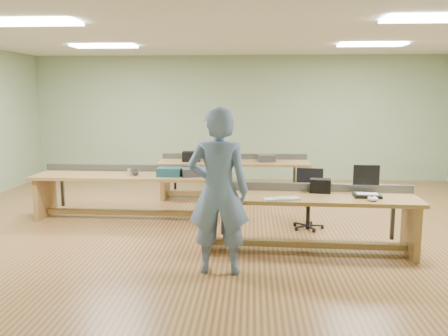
{
  "coord_description": "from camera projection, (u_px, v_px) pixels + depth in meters",
  "views": [
    {
      "loc": [
        0.32,
        -7.57,
        2.06
      ],
      "look_at": [
        -0.1,
        -0.6,
        0.98
      ],
      "focal_mm": 38.0,
      "sensor_mm": 36.0,
      "label": 1
    }
  ],
  "objects": [
    {
      "name": "wall_front",
      "position": [
        211.0,
        169.0,
        3.63
      ],
      "size": [
        10.0,
        0.04,
        3.0
      ],
      "primitive_type": "cube",
      "color": "#8FA67E",
      "rests_on": "floor"
    },
    {
      "name": "parts_bin_teal",
      "position": [
        169.0,
        172.0,
        7.74
      ],
      "size": [
        0.39,
        0.29,
        0.13
      ],
      "primitive_type": "cube",
      "rotation": [
        0.0,
        0.0,
        -0.01
      ],
      "color": "#153C47",
      "rests_on": "workbench_mid"
    },
    {
      "name": "storage_box_back",
      "position": [
        191.0,
        156.0,
        9.4
      ],
      "size": [
        0.35,
        0.26,
        0.2
      ],
      "primitive_type": "cube",
      "rotation": [
        0.0,
        0.0,
        0.03
      ],
      "color": "black",
      "rests_on": "workbench_back"
    },
    {
      "name": "laptop_screen",
      "position": [
        366.0,
        175.0,
        6.23
      ],
      "size": [
        0.34,
        0.04,
        0.27
      ],
      "primitive_type": "cube",
      "rotation": [
        0.0,
        0.0,
        -0.06
      ],
      "color": "black",
      "rests_on": "laptop_base"
    },
    {
      "name": "laptop_base",
      "position": [
        367.0,
        195.0,
        6.14
      ],
      "size": [
        0.35,
        0.3,
        0.04
      ],
      "primitive_type": "cube",
      "rotation": [
        0.0,
        0.0,
        -0.06
      ],
      "color": "black",
      "rests_on": "workbench_front"
    },
    {
      "name": "task_chair",
      "position": [
        308.0,
        207.0,
        7.37
      ],
      "size": [
        0.58,
        0.58,
        0.92
      ],
      "rotation": [
        0.0,
        0.0,
        -0.18
      ],
      "color": "black",
      "rests_on": "floor"
    },
    {
      "name": "parts_bin_grey",
      "position": [
        196.0,
        172.0,
        7.74
      ],
      "size": [
        0.55,
        0.44,
        0.13
      ],
      "primitive_type": "cube",
      "rotation": [
        0.0,
        0.0,
        0.34
      ],
      "color": "#323234",
      "rests_on": "workbench_mid"
    },
    {
      "name": "mug",
      "position": [
        135.0,
        173.0,
        7.78
      ],
      "size": [
        0.13,
        0.13,
        0.09
      ],
      "primitive_type": "imported",
      "rotation": [
        0.0,
        0.0,
        -0.16
      ],
      "color": "#323234",
      "rests_on": "workbench_mid"
    },
    {
      "name": "tray_back",
      "position": [
        266.0,
        158.0,
        9.37
      ],
      "size": [
        0.37,
        0.29,
        0.13
      ],
      "primitive_type": "cube",
      "rotation": [
        0.0,
        0.0,
        0.14
      ],
      "color": "#323234",
      "rests_on": "workbench_back"
    },
    {
      "name": "keyboard",
      "position": [
        282.0,
        199.0,
        5.96
      ],
      "size": [
        0.47,
        0.26,
        0.03
      ],
      "primitive_type": "cube",
      "rotation": [
        0.0,
        0.0,
        0.26
      ],
      "color": "beige",
      "rests_on": "workbench_front"
    },
    {
      "name": "workbench_front",
      "position": [
        308.0,
        210.0,
        6.25
      ],
      "size": [
        2.85,
        0.88,
        0.86
      ],
      "rotation": [
        0.0,
        0.0,
        -0.04
      ],
      "color": "#A78346",
      "rests_on": "floor"
    },
    {
      "name": "wall_back",
      "position": [
        239.0,
        118.0,
        11.52
      ],
      "size": [
        10.0,
        0.04,
        3.0
      ],
      "primitive_type": "cube",
      "color": "#8FA67E",
      "rests_on": "floor"
    },
    {
      "name": "fluor_panels",
      "position": [
        233.0,
        36.0,
        7.35
      ],
      "size": [
        6.2,
        3.5,
        0.03
      ],
      "color": "white",
      "rests_on": "ceiling"
    },
    {
      "name": "camera_bag",
      "position": [
        320.0,
        186.0,
        6.4
      ],
      "size": [
        0.3,
        0.21,
        0.19
      ],
      "primitive_type": "cube",
      "rotation": [
        0.0,
        0.0,
        -0.14
      ],
      "color": "black",
      "rests_on": "workbench_front"
    },
    {
      "name": "ceiling",
      "position": [
        233.0,
        34.0,
        7.35
      ],
      "size": [
        10.0,
        10.0,
        0.0
      ],
      "primitive_type": "plane",
      "color": "silver",
      "rests_on": "wall_back"
    },
    {
      "name": "workbench_back",
      "position": [
        234.0,
        171.0,
        9.48
      ],
      "size": [
        2.98,
        0.82,
        0.86
      ],
      "rotation": [
        0.0,
        0.0,
        0.01
      ],
      "color": "#A78346",
      "rests_on": "floor"
    },
    {
      "name": "floor",
      "position": [
        232.0,
        221.0,
        7.81
      ],
      "size": [
        10.0,
        10.0,
        0.0
      ],
      "primitive_type": "plane",
      "color": "#9C6B3B",
      "rests_on": "ground"
    },
    {
      "name": "trackball_mouse",
      "position": [
        373.0,
        198.0,
        5.91
      ],
      "size": [
        0.17,
        0.19,
        0.06
      ],
      "primitive_type": "ellipsoid",
      "rotation": [
        0.0,
        0.0,
        -0.4
      ],
      "color": "white",
      "rests_on": "workbench_front"
    },
    {
      "name": "person",
      "position": [
        218.0,
        191.0,
        5.42
      ],
      "size": [
        0.71,
        0.47,
        1.93
      ],
      "primitive_type": "imported",
      "rotation": [
        0.0,
        0.0,
        3.13
      ],
      "color": "slate",
      "rests_on": "floor"
    },
    {
      "name": "workbench_mid",
      "position": [
        129.0,
        185.0,
        7.94
      ],
      "size": [
        3.1,
        0.87,
        0.86
      ],
      "rotation": [
        0.0,
        0.0,
        -0.02
      ],
      "color": "#A78346",
      "rests_on": "floor"
    },
    {
      "name": "drinks_can",
      "position": [
        129.0,
        172.0,
        7.74
      ],
      "size": [
        0.07,
        0.07,
        0.12
      ],
      "primitive_type": "cylinder",
      "rotation": [
        0.0,
        0.0,
        0.04
      ],
      "color": "white",
      "rests_on": "workbench_mid"
    }
  ]
}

